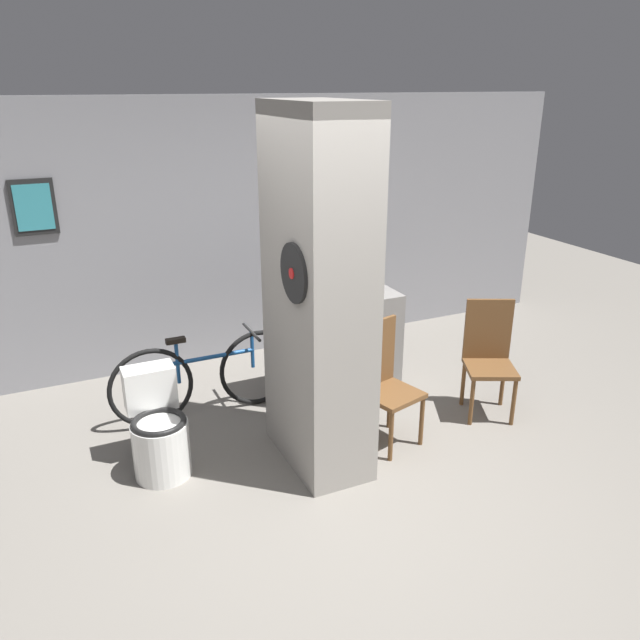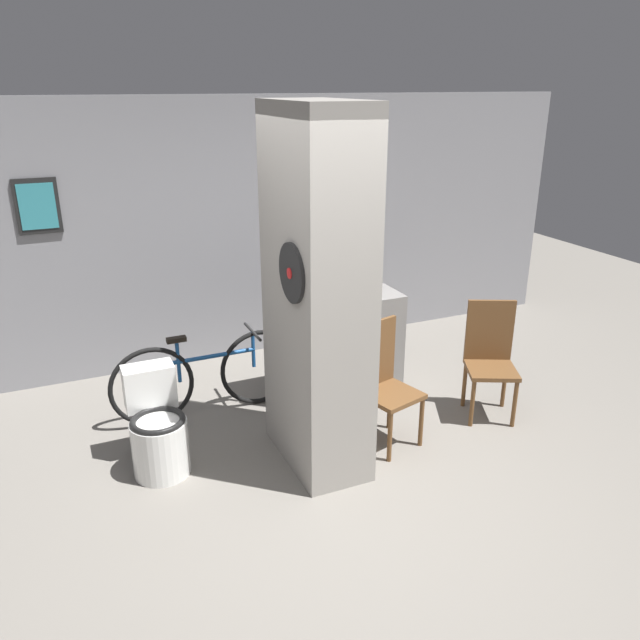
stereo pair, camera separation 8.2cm
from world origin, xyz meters
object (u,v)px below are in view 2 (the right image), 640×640
at_px(bicycle, 207,375).
at_px(chair_near_pillar, 384,380).
at_px(toilet, 158,431).
at_px(bottle_tall, 347,287).
at_px(chair_by_doorway, 490,356).

bearing_deg(bicycle, chair_near_pillar, -40.36).
bearing_deg(toilet, bicycle, 50.72).
relative_size(chair_near_pillar, bicycle, 0.61).
relative_size(toilet, bottle_tall, 2.33).
distance_m(chair_by_doorway, bicycle, 2.41).
bearing_deg(chair_by_doorway, bottle_tall, 162.40).
height_order(toilet, chair_by_doorway, chair_by_doorway).
height_order(bicycle, bottle_tall, bottle_tall).
relative_size(bicycle, bottle_tall, 5.06).
relative_size(toilet, bicycle, 0.46).
xyz_separation_m(toilet, chair_near_pillar, (1.70, -0.32, 0.22)).
distance_m(toilet, chair_near_pillar, 1.74).
relative_size(toilet, chair_near_pillar, 0.76).
height_order(chair_near_pillar, bicycle, chair_near_pillar).
bearing_deg(chair_by_doorway, toilet, -160.23).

